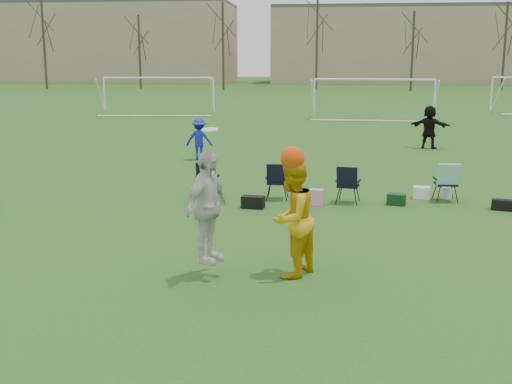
# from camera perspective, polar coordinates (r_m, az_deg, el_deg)

# --- Properties ---
(ground) EXTENTS (260.00, 260.00, 0.00)m
(ground) POSITION_cam_1_polar(r_m,az_deg,el_deg) (9.06, -0.47, -11.65)
(ground) COLOR #2B541A
(ground) RESTS_ON ground
(fielder_blue) EXTENTS (0.97, 0.56, 1.51)m
(fielder_blue) POSITION_cam_1_polar(r_m,az_deg,el_deg) (23.43, -5.07, 4.69)
(fielder_blue) COLOR #1821B7
(fielder_blue) RESTS_ON ground
(fielder_black) EXTENTS (1.71, 1.12, 1.77)m
(fielder_black) POSITION_cam_1_polar(r_m,az_deg,el_deg) (27.31, 15.16, 5.60)
(fielder_black) COLOR black
(fielder_black) RESTS_ON ground
(center_contest) EXTENTS (2.36, 1.46, 2.52)m
(center_contest) POSITION_cam_1_polar(r_m,az_deg,el_deg) (10.61, 0.30, -1.86)
(center_contest) COLOR silver
(center_contest) RESTS_ON ground
(sideline_setup) EXTENTS (9.53, 1.93, 1.94)m
(sideline_setup) POSITION_cam_1_polar(r_m,az_deg,el_deg) (16.78, 13.09, 1.01)
(sideline_setup) COLOR #103C1F
(sideline_setup) RESTS_ON ground
(goal_left) EXTENTS (7.39, 0.76, 2.46)m
(goal_left) POSITION_cam_1_polar(r_m,az_deg,el_deg) (43.69, -8.65, 9.38)
(goal_left) COLOR white
(goal_left) RESTS_ON ground
(goal_mid) EXTENTS (7.40, 0.63, 2.46)m
(goal_mid) POSITION_cam_1_polar(r_m,az_deg,el_deg) (40.41, 10.44, 9.14)
(goal_mid) COLOR white
(goal_mid) RESTS_ON ground
(tree_line) EXTENTS (110.28, 3.28, 11.40)m
(tree_line) POSITION_cam_1_polar(r_m,az_deg,el_deg) (78.13, 5.59, 12.74)
(tree_line) COLOR #382B21
(tree_line) RESTS_ON ground
(building_row) EXTENTS (126.00, 16.00, 13.00)m
(building_row) POSITION_cam_1_polar(r_m,az_deg,el_deg) (104.45, 9.38, 12.86)
(building_row) COLOR tan
(building_row) RESTS_ON ground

